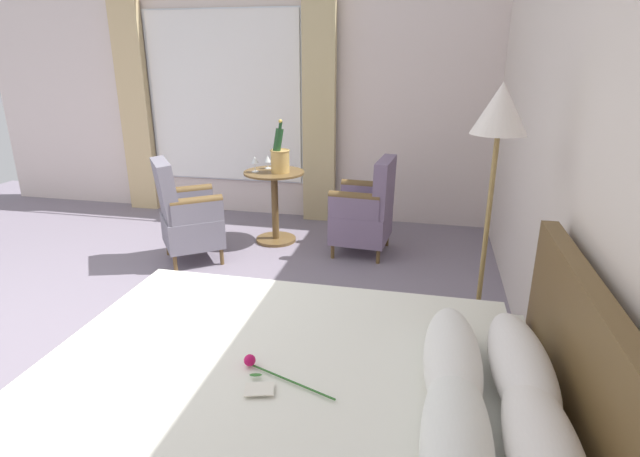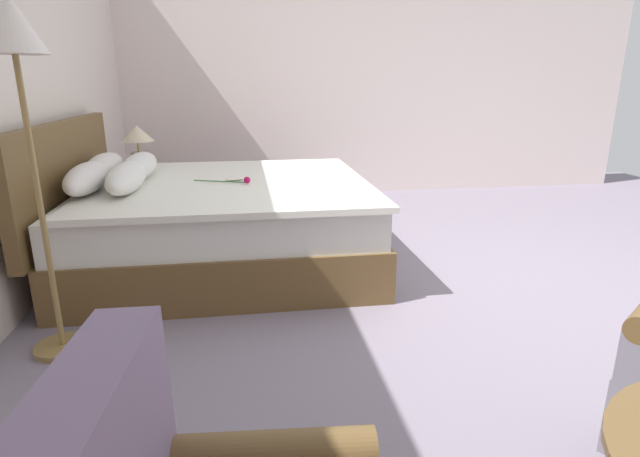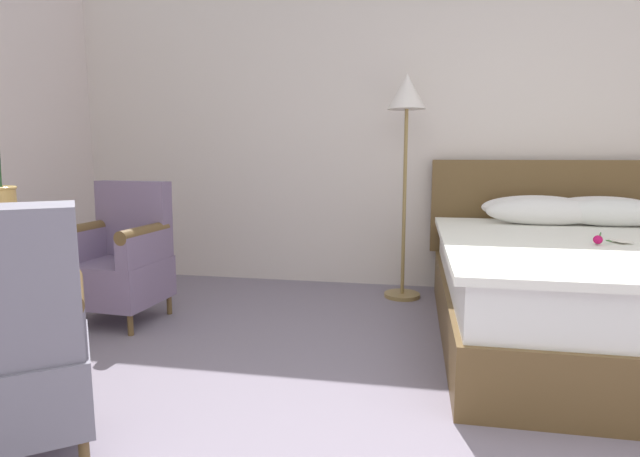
% 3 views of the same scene
% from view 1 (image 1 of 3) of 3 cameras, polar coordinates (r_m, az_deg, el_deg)
% --- Properties ---
extents(ground_plane, '(7.86, 7.86, 0.00)m').
position_cam_1_polar(ground_plane, '(3.81, -28.44, -12.03)').
color(ground_plane, slate).
extents(wall_headboard_side, '(6.48, 0.12, 2.77)m').
position_cam_1_polar(wall_headboard_side, '(2.54, 29.48, 6.60)').
color(wall_headboard_side, silver).
rests_on(wall_headboard_side, ground).
extents(wall_window_side, '(0.27, 6.18, 2.77)m').
position_cam_1_polar(wall_window_side, '(6.10, -10.53, 14.56)').
color(wall_window_side, silver).
rests_on(wall_window_side, ground).
extents(bed, '(1.96, 2.16, 1.07)m').
position_cam_1_polar(bed, '(2.14, -2.16, -24.52)').
color(bed, brown).
rests_on(bed, ground).
extents(floor_lamp_brass, '(0.28, 0.28, 1.71)m').
position_cam_1_polar(floor_lamp_brass, '(2.74, 19.50, 8.84)').
color(floor_lamp_brass, olive).
rests_on(floor_lamp_brass, ground).
extents(side_table_round, '(0.60, 0.60, 0.74)m').
position_cam_1_polar(side_table_round, '(5.10, -5.18, 3.00)').
color(side_table_round, brown).
rests_on(side_table_round, ground).
extents(champagne_bucket, '(0.19, 0.19, 0.52)m').
position_cam_1_polar(champagne_bucket, '(4.95, -4.63, 8.16)').
color(champagne_bucket, tan).
rests_on(champagne_bucket, side_table_round).
extents(wine_glass_near_bucket, '(0.07, 0.07, 0.13)m').
position_cam_1_polar(wine_glass_near_bucket, '(5.14, -6.00, 7.83)').
color(wine_glass_near_bucket, white).
rests_on(wine_glass_near_bucket, side_table_round).
extents(wine_glass_near_edge, '(0.07, 0.07, 0.16)m').
position_cam_1_polar(wine_glass_near_edge, '(5.00, -7.46, 7.69)').
color(wine_glass_near_edge, white).
rests_on(wine_glass_near_edge, side_table_round).
extents(armchair_by_window, '(0.60, 0.58, 0.93)m').
position_cam_1_polar(armchair_by_window, '(4.79, 5.32, 1.96)').
color(armchair_by_window, brown).
rests_on(armchair_by_window, ground).
extents(armchair_facing_bed, '(0.73, 0.73, 0.97)m').
position_cam_1_polar(armchair_facing_bed, '(4.73, -15.07, 1.44)').
color(armchair_facing_bed, brown).
rests_on(armchair_facing_bed, ground).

